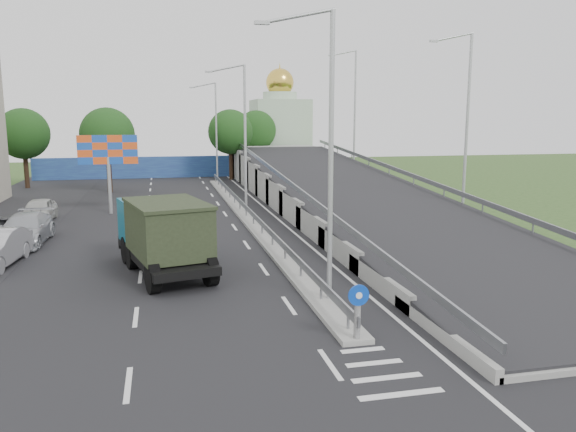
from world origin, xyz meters
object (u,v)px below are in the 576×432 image
object	(u,v)px
lamp_post_far	(214,126)
dump_truck	(163,232)
parked_car_e	(39,210)
parked_car_c	(1,230)
parked_car_d	(25,229)
sign_bollard	(358,312)
lamp_post_near	(326,143)
billboard	(108,154)
church	(280,129)
lamp_post_mid	(242,130)

from	to	relation	value
lamp_post_far	dump_truck	size ratio (longest dim) A/B	1.30
parked_car_e	parked_car_c	bearing A→B (deg)	-96.38
parked_car_d	parked_car_e	bearing A→B (deg)	97.34
sign_bollard	parked_car_d	distance (m)	21.02
lamp_post_near	billboard	world-z (taller)	lamp_post_near
church	billboard	size ratio (longest dim) A/B	2.51
sign_bollard	lamp_post_near	bearing A→B (deg)	88.36
sign_bollard	parked_car_e	world-z (taller)	sign_bollard
lamp_post_near	parked_car_d	world-z (taller)	lamp_post_near
church	parked_car_e	size ratio (longest dim) A/B	3.09
sign_bollard	lamp_post_far	size ratio (longest dim) A/B	0.17
lamp_post_mid	parked_car_d	size ratio (longest dim) A/B	1.83
lamp_post_near	church	bearing A→B (deg)	79.62
billboard	sign_bollard	bearing A→B (deg)	-70.79
sign_bollard	lamp_post_far	bearing A→B (deg)	89.86
church	dump_truck	bearing A→B (deg)	-107.77
billboard	dump_truck	xyz separation A→B (m)	(3.50, -16.34, -2.40)
parked_car_c	parked_car_d	distance (m)	1.53
sign_bollard	lamp_post_far	distance (m)	44.08
lamp_post_near	billboard	size ratio (longest dim) A/B	1.83
church	parked_car_e	bearing A→B (deg)	-124.19
lamp_post_near	lamp_post_mid	world-z (taller)	same
lamp_post_near	parked_car_e	size ratio (longest dim) A/B	2.26
dump_truck	parked_car_c	distance (m)	11.72
sign_bollard	parked_car_e	bearing A→B (deg)	119.40
sign_bollard	billboard	distance (m)	27.53
lamp_post_far	billboard	xyz separation A→B (m)	(-9.11, -18.00, -1.62)
lamp_post_far	church	bearing A→B (deg)	54.76
lamp_post_far	parked_car_e	distance (m)	24.80
sign_bollard	lamp_post_near	distance (m)	6.12
parked_car_e	dump_truck	bearing A→B (deg)	-60.49
parked_car_d	lamp_post_near	bearing A→B (deg)	-43.41
billboard	parked_car_c	distance (m)	10.38
dump_truck	parked_car_d	distance (m)	10.27
sign_bollard	dump_truck	distance (m)	10.99
billboard	parked_car_d	world-z (taller)	billboard
dump_truck	parked_car_d	xyz separation A→B (m)	(-7.15, 7.31, -0.99)
lamp_post_far	billboard	size ratio (longest dim) A/B	1.83
lamp_post_mid	church	distance (m)	35.41
church	sign_bollard	bearing A→B (deg)	-99.81
sign_bollard	parked_car_c	xyz separation A→B (m)	(-14.02, 17.45, -0.36)
lamp_post_mid	parked_car_e	xyz separation A→B (m)	(-13.38, -0.26, -5.05)
lamp_post_far	parked_car_e	world-z (taller)	lamp_post_far
parked_car_c	lamp_post_near	bearing A→B (deg)	-41.22
church	parked_car_c	size ratio (longest dim) A/B	2.85
lamp_post_far	church	size ratio (longest dim) A/B	0.73
parked_car_c	parked_car_e	distance (m)	6.16
lamp_post_near	lamp_post_mid	size ratio (longest dim) A/B	1.00
lamp_post_near	parked_car_c	xyz separation A→B (m)	(-14.13, 13.63, -5.13)
sign_bollard	parked_car_e	xyz separation A→B (m)	(-13.28, 23.56, -0.27)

